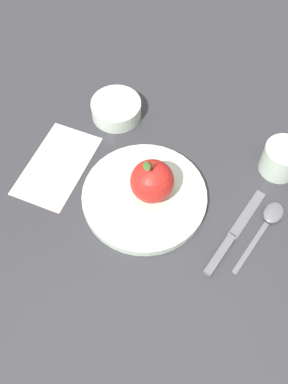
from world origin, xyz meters
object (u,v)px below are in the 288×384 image
object	(u,v)px
spoon	(269,220)
linen_napkin	(57,165)
side_bowl	(116,108)
apple	(152,182)
dinner_plate	(144,195)
knife	(230,239)
cup	(282,158)

from	to	relation	value
spoon	linen_napkin	world-z (taller)	spoon
side_bowl	apple	bearing A→B (deg)	94.54
dinner_plate	linen_napkin	xyz separation A→B (m)	(0.15, -0.11, -0.01)
apple	spoon	distance (m)	0.22
apple	side_bowl	distance (m)	0.22
apple	spoon	size ratio (longest dim) A/B	0.66
spoon	dinner_plate	bearing A→B (deg)	-27.37
dinner_plate	knife	world-z (taller)	dinner_plate
cup	linen_napkin	size ratio (longest dim) A/B	0.40
knife	side_bowl	bearing A→B (deg)	-69.05
apple	cup	distance (m)	0.26
apple	cup	world-z (taller)	apple
apple	knife	world-z (taller)	apple
cup	spoon	distance (m)	0.12
dinner_plate	spoon	bearing A→B (deg)	152.63
side_bowl	cup	world-z (taller)	cup
cup	knife	size ratio (longest dim) A/B	0.45
side_bowl	dinner_plate	bearing A→B (deg)	90.87
side_bowl	spoon	distance (m)	0.38
cup	knife	bearing A→B (deg)	39.79
apple	side_bowl	xyz separation A→B (m)	(0.02, -0.22, -0.03)
cup	spoon	bearing A→B (deg)	58.25
cup	knife	xyz separation A→B (m)	(0.14, 0.12, -0.03)
side_bowl	spoon	size ratio (longest dim) A/B	0.72
dinner_plate	cup	world-z (taller)	cup
cup	knife	distance (m)	0.19
dinner_plate	knife	size ratio (longest dim) A/B	1.40
spoon	side_bowl	bearing A→B (deg)	-56.72
dinner_plate	side_bowl	bearing A→B (deg)	-89.13
apple	linen_napkin	world-z (taller)	apple
side_bowl	knife	size ratio (longest dim) A/B	0.63
dinner_plate	knife	distance (m)	0.18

